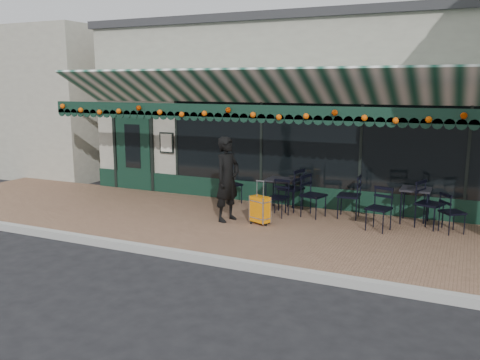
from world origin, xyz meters
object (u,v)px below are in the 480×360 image
at_px(chair_a_left, 349,196).
at_px(chair_b_left, 291,189).
at_px(cafe_table_b, 280,182).
at_px(chair_solo, 231,185).
at_px(chair_a_extra, 452,213).
at_px(woman, 227,179).
at_px(chair_b_right, 314,196).
at_px(chair_b_front, 278,198).
at_px(cafe_table_a, 416,192).
at_px(chair_a_right, 430,204).
at_px(chair_a_front, 379,209).
at_px(suitcase, 260,210).

relative_size(chair_a_left, chair_b_left, 0.97).
xyz_separation_m(cafe_table_b, chair_solo, (-1.29, 0.09, -0.20)).
distance_m(cafe_table_b, chair_a_extra, 3.76).
relative_size(woman, chair_solo, 1.97).
bearing_deg(chair_a_extra, chair_b_right, 51.47).
bearing_deg(chair_b_front, chair_b_right, 25.44).
distance_m(chair_a_left, chair_a_extra, 2.13).
bearing_deg(chair_b_front, chair_a_extra, 8.75).
relative_size(woman, chair_a_left, 1.87).
relative_size(woman, chair_b_front, 2.21).
distance_m(chair_b_right, chair_solo, 2.24).
relative_size(woman, cafe_table_b, 2.48).
bearing_deg(woman, chair_b_right, -41.69).
bearing_deg(cafe_table_a, chair_b_front, -166.39).
relative_size(cafe_table_a, chair_b_right, 0.79).
relative_size(chair_a_right, chair_a_extra, 1.19).
xyz_separation_m(woman, chair_solo, (-0.63, 1.47, -0.44)).
height_order(chair_a_left, chair_solo, chair_a_left).
xyz_separation_m(chair_a_right, chair_solo, (-4.59, 0.26, -0.03)).
bearing_deg(chair_solo, woman, -128.02).
xyz_separation_m(cafe_table_a, chair_a_extra, (0.74, -0.46, -0.26)).
bearing_deg(chair_b_left, chair_a_front, 80.78).
distance_m(woman, chair_a_left, 2.68).
relative_size(chair_a_front, chair_a_extra, 1.08).
bearing_deg(cafe_table_b, chair_b_right, -18.95).
relative_size(chair_a_left, chair_solo, 1.05).
bearing_deg(cafe_table_b, chair_b_front, -71.79).
height_order(woman, chair_a_right, woman).
bearing_deg(cafe_table_a, chair_a_extra, -31.96).
bearing_deg(woman, chair_solo, 37.36).
bearing_deg(suitcase, chair_solo, 156.16).
relative_size(suitcase, chair_solo, 1.01).
bearing_deg(chair_a_front, woman, -154.17).
bearing_deg(chair_a_right, chair_b_left, 106.34).
bearing_deg(chair_b_right, chair_a_front, -91.94).
bearing_deg(chair_b_right, chair_a_right, -70.55).
relative_size(chair_a_right, chair_a_front, 1.10).
xyz_separation_m(suitcase, chair_b_left, (0.19, 1.40, 0.19)).
height_order(cafe_table_b, chair_b_front, chair_b_front).
relative_size(suitcase, chair_a_front, 1.05).
relative_size(chair_b_left, chair_b_right, 1.05).
bearing_deg(chair_a_left, suitcase, -53.24).
xyz_separation_m(chair_a_right, chair_b_front, (-3.11, -0.41, -0.08)).
distance_m(chair_a_left, chair_b_right, 0.77).
bearing_deg(cafe_table_a, chair_b_right, -168.74).
height_order(woman, chair_a_front, woman).
relative_size(suitcase, chair_a_right, 0.95).
height_order(cafe_table_b, chair_solo, chair_solo).
bearing_deg(cafe_table_b, chair_a_left, -1.99).
bearing_deg(chair_b_right, chair_solo, 95.53).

